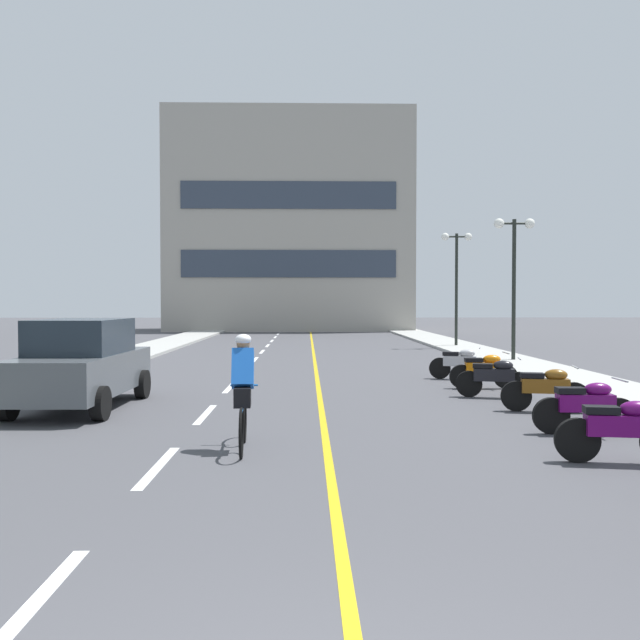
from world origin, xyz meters
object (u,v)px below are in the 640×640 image
at_px(motorcycle_5, 494,377).
at_px(motorcycle_4, 546,388).
at_px(street_lamp_mid, 514,256).
at_px(motorcycle_3, 586,406).
at_px(motorcycle_2, 622,429).
at_px(cyclist_rider, 243,389).
at_px(street_lamp_far, 457,264).
at_px(motorcycle_6, 484,370).
at_px(motorcycle_7, 460,363).
at_px(parked_car_near, 82,364).

bearing_deg(motorcycle_5, motorcycle_4, -76.82).
distance_m(street_lamp_mid, motorcycle_3, 13.33).
height_order(motorcycle_2, cyclist_rider, cyclist_rider).
bearing_deg(street_lamp_far, motorcycle_2, -97.52).
bearing_deg(motorcycle_4, street_lamp_far, 82.36).
xyz_separation_m(motorcycle_5, motorcycle_6, (0.19, 1.56, 0.00)).
distance_m(motorcycle_3, motorcycle_5, 4.11).
distance_m(motorcycle_6, motorcycle_7, 1.95).
distance_m(parked_car_near, motorcycle_4, 9.33).
relative_size(motorcycle_5, cyclist_rider, 0.95).
bearing_deg(motorcycle_4, cyclist_rider, -151.08).
bearing_deg(motorcycle_2, street_lamp_far, 82.48).
height_order(street_lamp_far, motorcycle_7, street_lamp_far).
bearing_deg(motorcycle_6, cyclist_rider, -129.15).
bearing_deg(motorcycle_3, street_lamp_far, 82.78).
distance_m(parked_car_near, motorcycle_7, 10.11).
bearing_deg(street_lamp_mid, motorcycle_3, -102.71).
bearing_deg(parked_car_near, street_lamp_mid, 39.22).
bearing_deg(street_lamp_mid, motorcycle_5, -110.37).
xyz_separation_m(motorcycle_2, cyclist_rider, (-5.14, 0.98, 0.41)).
bearing_deg(motorcycle_6, motorcycle_7, 94.16).
xyz_separation_m(motorcycle_4, motorcycle_6, (-0.26, 3.50, 0.00)).
xyz_separation_m(motorcycle_4, motorcycle_7, (-0.40, 5.44, 0.00)).
relative_size(parked_car_near, motorcycle_3, 2.49).
xyz_separation_m(motorcycle_2, motorcycle_3, (0.37, 1.94, 0.00)).
xyz_separation_m(street_lamp_far, motorcycle_7, (-2.85, -12.79, -3.54)).
height_order(motorcycle_2, motorcycle_6, same).
height_order(street_lamp_far, motorcycle_2, street_lamp_far).
xyz_separation_m(street_lamp_mid, parked_car_near, (-11.99, -9.79, -2.90)).
relative_size(motorcycle_3, motorcycle_7, 1.03).
distance_m(parked_car_near, motorcycle_3, 9.58).
xyz_separation_m(street_lamp_far, motorcycle_3, (-2.58, -20.39, -3.54)).
distance_m(street_lamp_mid, motorcycle_6, 8.25).
bearing_deg(motorcycle_3, motorcycle_6, 91.23).
distance_m(street_lamp_far, parked_car_near, 21.37).
bearing_deg(street_lamp_far, street_lamp_mid, -88.12).
bearing_deg(motorcycle_6, motorcycle_2, -91.84).
bearing_deg(motorcycle_7, motorcycle_3, -88.02).
xyz_separation_m(motorcycle_2, motorcycle_7, (0.10, 9.54, 0.00)).
relative_size(street_lamp_far, parked_car_near, 1.27).
bearing_deg(parked_car_near, motorcycle_2, -28.39).
xyz_separation_m(motorcycle_5, motorcycle_7, (0.05, 3.50, 0.00)).
bearing_deg(motorcycle_2, cyclist_rider, 169.19).
xyz_separation_m(parked_car_near, motorcycle_4, (9.29, -0.65, -0.44)).
xyz_separation_m(street_lamp_mid, motorcycle_3, (-2.84, -12.59, -3.34)).
bearing_deg(parked_car_near, motorcycle_5, 8.32).
height_order(motorcycle_3, cyclist_rider, cyclist_rider).
xyz_separation_m(motorcycle_7, cyclist_rider, (-5.25, -8.56, 0.41)).
relative_size(motorcycle_7, cyclist_rider, 0.94).
relative_size(parked_car_near, motorcycle_5, 2.52).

